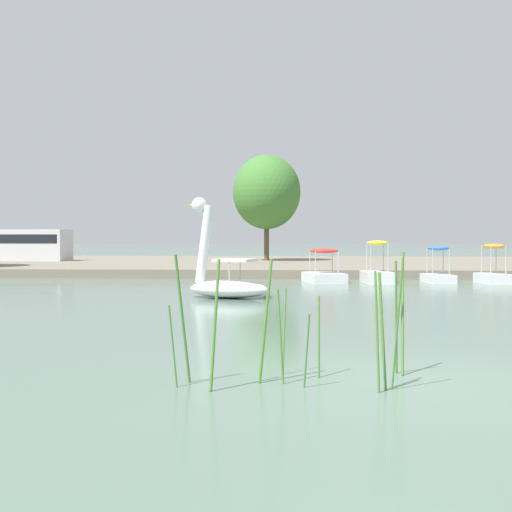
# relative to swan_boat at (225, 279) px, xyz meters

# --- Properties ---
(ground_plane) EXTENTS (504.44, 504.44, 0.00)m
(ground_plane) POSITION_rel_swan_boat_xyz_m (3.51, -11.07, -0.57)
(ground_plane) COLOR #567060
(shore_bank_far) EXTENTS (120.06, 23.61, 0.40)m
(shore_bank_far) POSITION_rel_swan_boat_xyz_m (3.51, 20.90, -0.37)
(shore_bank_far) COLOR slate
(shore_bank_far) RESTS_ON ground_plane
(swan_boat) EXTENTS (2.77, 2.00, 3.00)m
(swan_boat) POSITION_rel_swan_boat_xyz_m (0.00, 0.00, 0.00)
(swan_boat) COLOR white
(swan_boat) RESTS_ON ground_plane
(pedal_boat_orange) EXTENTS (1.13, 1.87, 1.57)m
(pedal_boat_orange) POSITION_rel_swan_boat_xyz_m (9.87, 6.87, -0.11)
(pedal_boat_orange) COLOR white
(pedal_boat_orange) RESTS_ON ground_plane
(pedal_boat_blue) EXTENTS (1.13, 1.86, 1.49)m
(pedal_boat_blue) POSITION_rel_swan_boat_xyz_m (7.80, 7.22, -0.13)
(pedal_boat_blue) COLOR white
(pedal_boat_blue) RESTS_ON ground_plane
(pedal_boat_yellow) EXTENTS (1.20, 2.16, 1.69)m
(pedal_boat_yellow) POSITION_rel_swan_boat_xyz_m (5.34, 6.86, -0.12)
(pedal_boat_yellow) COLOR white
(pedal_boat_yellow) RESTS_ON ground_plane
(pedal_boat_red) EXTENTS (1.80, 2.47, 1.38)m
(pedal_boat_red) POSITION_rel_swan_boat_xyz_m (3.23, 7.02, -0.18)
(pedal_boat_red) COLOR white
(pedal_boat_red) RESTS_ON ground_plane
(tree_broadleaf_behind_dock) EXTENTS (4.89, 5.69, 6.69)m
(tree_broadleaf_behind_dock) POSITION_rel_swan_boat_xyz_m (0.23, 21.98, 4.16)
(tree_broadleaf_behind_dock) COLOR brown
(tree_broadleaf_behind_dock) RESTS_ON shore_bank_far
(parked_van) EXTENTS (4.90, 2.33, 1.96)m
(parked_van) POSITION_rel_swan_boat_xyz_m (-14.56, 20.75, 0.89)
(parked_van) COLOR silver
(parked_van) RESTS_ON shore_bank_far
(reed_clump_foreground) EXTENTS (2.89, 1.24, 1.60)m
(reed_clump_foreground) POSITION_rel_swan_boat_xyz_m (2.29, -11.32, 0.13)
(reed_clump_foreground) COLOR #4C7F33
(reed_clump_foreground) RESTS_ON ground_plane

